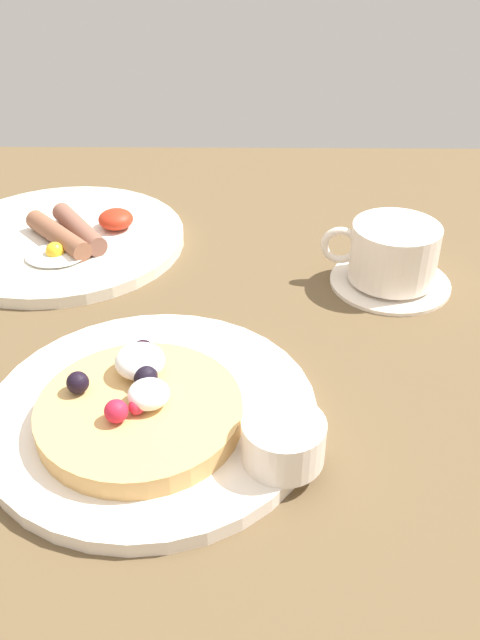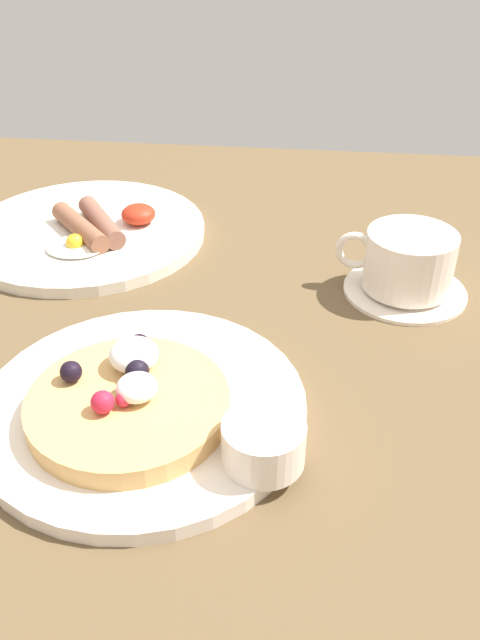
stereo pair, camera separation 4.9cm
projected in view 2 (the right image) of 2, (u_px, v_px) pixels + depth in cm
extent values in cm
cube|color=brown|center=(225.00, 393.00, 58.29)|extent=(188.74, 114.55, 3.00)
cylinder|color=white|center=(143.00, 406.00, 53.67)|extent=(26.12, 26.12, 1.27)
cylinder|color=tan|center=(128.00, 406.00, 51.41)|extent=(15.65, 15.65, 1.77)
sphere|color=#C4273D|center=(124.00, 399.00, 49.75)|extent=(1.21, 1.21, 1.21)
sphere|color=black|center=(137.00, 370.00, 52.11)|extent=(1.89, 1.89, 1.89)
sphere|color=navy|center=(129.00, 386.00, 51.12)|extent=(1.10, 1.10, 1.10)
sphere|color=red|center=(130.00, 388.00, 50.45)|extent=(1.71, 1.71, 1.71)
sphere|color=red|center=(103.00, 402.00, 49.07)|extent=(1.76, 1.76, 1.76)
sphere|color=black|center=(71.00, 372.00, 52.05)|extent=(1.74, 1.74, 1.74)
sphere|color=black|center=(139.00, 345.00, 54.81)|extent=(1.88, 1.88, 1.88)
sphere|color=black|center=(137.00, 351.00, 54.22)|extent=(1.76, 1.76, 1.76)
sphere|color=#C92143|center=(128.00, 390.00, 50.35)|extent=(1.54, 1.54, 1.54)
ellipsoid|color=white|center=(137.00, 387.00, 50.34)|extent=(3.17, 3.17, 1.90)
ellipsoid|color=white|center=(134.00, 355.00, 53.34)|extent=(3.98, 3.98, 2.39)
cylinder|color=white|center=(264.00, 443.00, 46.99)|extent=(5.96, 5.96, 3.34)
cylinder|color=#562504|center=(264.00, 436.00, 46.61)|extent=(4.89, 4.89, 0.40)
cylinder|color=white|center=(86.00, 232.00, 79.20)|extent=(27.98, 27.98, 1.32)
cylinder|color=brown|center=(101.00, 222.00, 77.37)|extent=(7.94, 10.27, 2.24)
cylinder|color=brown|center=(80.00, 227.00, 76.23)|extent=(8.96, 9.57, 2.24)
ellipsoid|color=white|center=(76.00, 247.00, 74.03)|extent=(6.56, 5.57, 0.60)
sphere|color=yellow|center=(75.00, 243.00, 73.75)|extent=(2.00, 2.00, 2.00)
ellipsoid|color=#B42C17|center=(138.00, 214.00, 79.08)|extent=(4.04, 4.04, 2.22)
cylinder|color=white|center=(405.00, 289.00, 68.93)|extent=(12.53, 12.53, 0.83)
cylinder|color=white|center=(409.00, 260.00, 67.04)|extent=(8.95, 8.95, 5.91)
torus|color=white|center=(355.00, 251.00, 68.12)|extent=(4.19, 1.47, 4.11)
cylinder|color=brown|center=(412.00, 243.00, 65.97)|extent=(7.61, 7.61, 0.47)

